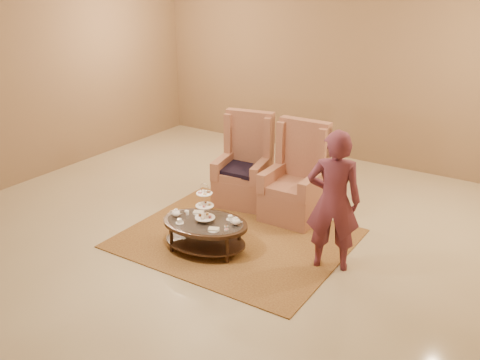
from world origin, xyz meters
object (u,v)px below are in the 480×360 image
Objects in this scene: tea_table at (205,227)px; armchair_right at (296,186)px; person at (333,201)px; armchair_left at (245,172)px.

armchair_right is at bearing 61.13° from tea_table.
tea_table is 1.65m from person.
tea_table is at bearing -108.83° from armchair_right.
armchair_left is 0.98× the size of armchair_right.
armchair_right is 0.81× the size of person.
armchair_left reaches higher than tea_table.
armchair_left is 2.23m from person.
armchair_left is at bearing 174.36° from armchair_right.
armchair_right is at bearing -67.57° from person.
armchair_right is (0.91, -0.07, 0.00)m from armchair_left.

